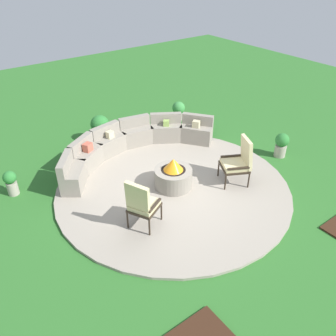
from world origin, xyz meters
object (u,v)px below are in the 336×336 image
(potted_plant_0, at_px, (11,182))
(potted_plant_1, at_px, (100,127))
(lounge_chair_front_right, at_px, (239,161))
(potted_plant_2, at_px, (282,144))
(curved_stone_bench, at_px, (131,143))
(lounge_chair_front_left, at_px, (142,203))
(potted_plant_3, at_px, (179,110))
(fire_pit, at_px, (173,176))

(potted_plant_0, distance_m, potted_plant_1, 3.01)
(lounge_chair_front_right, xyz_separation_m, potted_plant_1, (-1.58, 3.82, -0.18))
(potted_plant_1, relative_size, potted_plant_2, 1.19)
(potted_plant_2, bearing_deg, potted_plant_0, 158.03)
(curved_stone_bench, relative_size, lounge_chair_front_left, 3.96)
(lounge_chair_front_right, bearing_deg, potted_plant_2, -55.84)
(potted_plant_3, bearing_deg, potted_plant_0, -170.14)
(lounge_chair_front_left, relative_size, potted_plant_2, 1.74)
(curved_stone_bench, relative_size, lounge_chair_front_right, 4.02)
(fire_pit, relative_size, potted_plant_1, 1.10)
(potted_plant_3, bearing_deg, potted_plant_2, -78.16)
(potted_plant_3, bearing_deg, potted_plant_1, 177.04)
(lounge_chair_front_right, relative_size, potted_plant_0, 1.90)
(fire_pit, relative_size, lounge_chair_front_left, 0.75)
(curved_stone_bench, relative_size, potted_plant_0, 7.62)
(potted_plant_2, xyz_separation_m, potted_plant_3, (-0.73, 3.48, -0.03))
(fire_pit, height_order, potted_plant_3, fire_pit)
(lounge_chair_front_right, height_order, potted_plant_1, lounge_chair_front_right)
(lounge_chair_front_left, relative_size, potted_plant_1, 1.45)
(curved_stone_bench, bearing_deg, potted_plant_2, -36.91)
(lounge_chair_front_right, distance_m, potted_plant_0, 5.17)
(curved_stone_bench, relative_size, potted_plant_1, 5.75)
(curved_stone_bench, bearing_deg, lounge_chair_front_left, -117.12)
(fire_pit, bearing_deg, potted_plant_0, 146.99)
(fire_pit, relative_size, lounge_chair_front_right, 0.77)
(lounge_chair_front_left, distance_m, potted_plant_2, 4.53)
(fire_pit, height_order, curved_stone_bench, curved_stone_bench)
(lounge_chair_front_right, relative_size, potted_plant_2, 1.71)
(lounge_chair_front_left, xyz_separation_m, potted_plant_1, (1.07, 3.82, -0.19))
(lounge_chair_front_left, distance_m, potted_plant_0, 3.24)
(lounge_chair_front_left, xyz_separation_m, lounge_chair_front_right, (2.65, -0.00, -0.01))
(fire_pit, distance_m, potted_plant_3, 3.84)
(potted_plant_1, bearing_deg, potted_plant_2, -46.40)
(potted_plant_2, bearing_deg, potted_plant_1, 133.60)
(fire_pit, distance_m, lounge_chair_front_right, 1.55)
(potted_plant_2, bearing_deg, potted_plant_3, 101.84)
(potted_plant_1, bearing_deg, potted_plant_3, -2.96)
(curved_stone_bench, height_order, potted_plant_3, curved_stone_bench)
(fire_pit, distance_m, potted_plant_1, 3.09)
(lounge_chair_front_left, distance_m, potted_plant_3, 5.29)
(curved_stone_bench, height_order, potted_plant_2, curved_stone_bench)
(curved_stone_bench, bearing_deg, potted_plant_0, 177.65)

